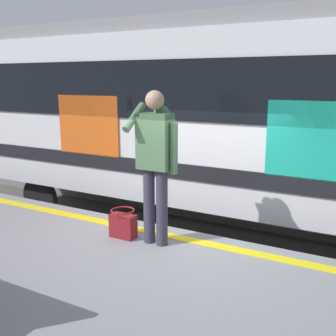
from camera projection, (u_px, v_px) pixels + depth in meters
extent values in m
plane|color=#4C4742|center=(179.00, 293.00, 5.61)|extent=(24.59, 24.59, 0.00)
cube|color=yellow|center=(169.00, 236.00, 5.14)|extent=(14.97, 0.16, 0.01)
cube|color=slate|center=(218.00, 249.00, 6.86)|extent=(19.86, 0.08, 0.16)
cube|color=slate|center=(244.00, 223.00, 8.09)|extent=(19.86, 0.08, 0.16)
cube|color=silver|center=(220.00, 116.00, 7.13)|extent=(10.63, 2.81, 2.72)
cube|color=gray|center=(223.00, 29.00, 6.81)|extent=(10.42, 2.58, 0.24)
cube|color=black|center=(186.00, 90.00, 5.81)|extent=(10.10, 0.03, 0.90)
cube|color=black|center=(185.00, 172.00, 6.08)|extent=(10.10, 0.03, 0.24)
cube|color=#19A58C|center=(316.00, 141.00, 5.08)|extent=(1.27, 0.02, 1.01)
cube|color=#D85919|center=(88.00, 125.00, 6.81)|extent=(1.27, 0.02, 1.01)
cylinder|color=black|center=(40.00, 197.00, 8.16)|extent=(0.84, 0.12, 0.84)
cylinder|color=black|center=(107.00, 175.00, 10.09)|extent=(0.84, 0.12, 0.84)
cylinder|color=#383347|center=(162.00, 208.00, 4.78)|extent=(0.14, 0.14, 0.94)
cylinder|color=#383347|center=(149.00, 206.00, 4.86)|extent=(0.14, 0.14, 0.94)
cube|color=#4C724C|center=(155.00, 141.00, 4.65)|extent=(0.40, 0.24, 0.66)
sphere|color=#4C724C|center=(162.00, 114.00, 4.71)|extent=(0.20, 0.20, 0.20)
sphere|color=tan|center=(155.00, 100.00, 4.54)|extent=(0.22, 0.22, 0.22)
cylinder|color=#4C724C|center=(174.00, 149.00, 4.54)|extent=(0.09, 0.09, 0.59)
cylinder|color=#4C724C|center=(134.00, 117.00, 4.62)|extent=(0.09, 0.42, 0.33)
cube|color=black|center=(129.00, 104.00, 4.50)|extent=(0.07, 0.02, 0.15)
cube|color=maroon|center=(123.00, 226.00, 5.07)|extent=(0.33, 0.17, 0.30)
torus|color=maroon|center=(123.00, 210.00, 5.03)|extent=(0.30, 0.30, 0.02)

